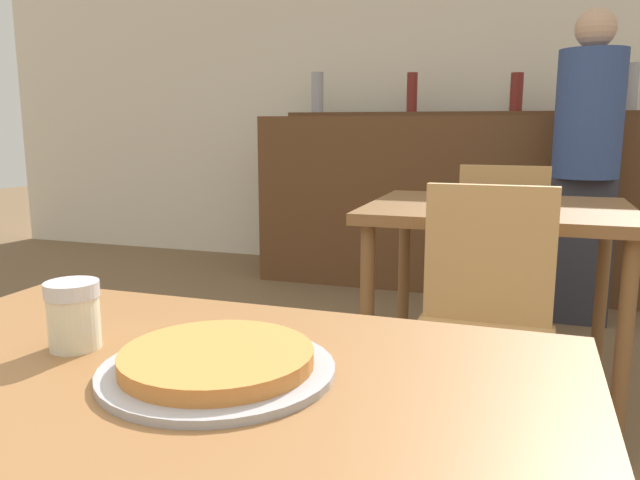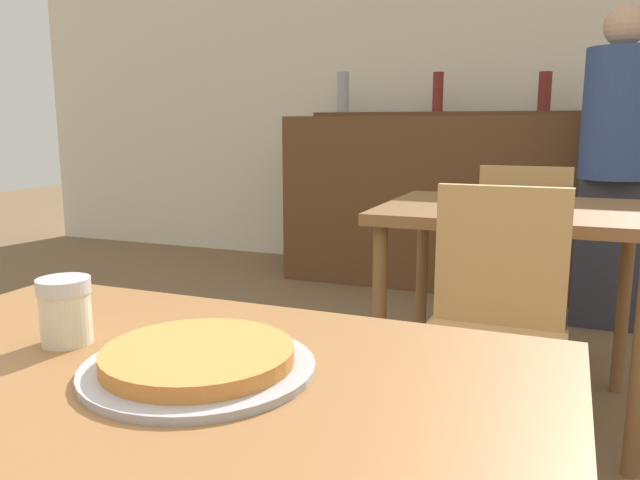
{
  "view_description": "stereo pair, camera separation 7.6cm",
  "coord_description": "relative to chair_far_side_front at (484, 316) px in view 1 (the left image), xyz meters",
  "views": [
    {
      "loc": [
        0.45,
        -0.72,
        1.07
      ],
      "look_at": [
        0.02,
        0.55,
        0.82
      ],
      "focal_mm": 35.0,
      "sensor_mm": 36.0,
      "label": 1
    },
    {
      "loc": [
        0.52,
        -0.69,
        1.07
      ],
      "look_at": [
        0.02,
        0.55,
        0.82
      ],
      "focal_mm": 35.0,
      "sensor_mm": 36.0,
      "label": 2
    }
  ],
  "objects": [
    {
      "name": "wall_back",
      "position": [
        -0.35,
        2.88,
        0.87
      ],
      "size": [
        8.0,
        0.05,
        2.8
      ],
      "color": "silver",
      "rests_on": "ground_plane"
    },
    {
      "name": "dining_table_near",
      "position": [
        -0.35,
        -1.07,
        0.11
      ],
      "size": [
        1.13,
        0.73,
        0.72
      ],
      "color": "brown",
      "rests_on": "ground_plane"
    },
    {
      "name": "dining_table_far",
      "position": [
        -0.0,
        0.56,
        0.16
      ],
      "size": [
        0.93,
        0.79,
        0.78
      ],
      "color": "brown",
      "rests_on": "ground_plane"
    },
    {
      "name": "bar_counter",
      "position": [
        -0.35,
        2.38,
        0.04
      ],
      "size": [
        2.6,
        0.56,
        1.12
      ],
      "color": "brown",
      "rests_on": "ground_plane"
    },
    {
      "name": "bar_back_shelf",
      "position": [
        -0.39,
        2.52,
        0.65
      ],
      "size": [
        2.39,
        0.24,
        0.32
      ],
      "color": "brown",
      "rests_on": "bar_counter"
    },
    {
      "name": "chair_far_side_front",
      "position": [
        0.0,
        0.0,
        0.0
      ],
      "size": [
        0.4,
        0.4,
        0.9
      ],
      "color": "tan",
      "rests_on": "ground_plane"
    },
    {
      "name": "chair_far_side_back",
      "position": [
        0.0,
        1.13,
        0.0
      ],
      "size": [
        0.4,
        0.4,
        0.9
      ],
      "rotation": [
        0.0,
        0.0,
        3.14
      ],
      "color": "tan",
      "rests_on": "ground_plane"
    },
    {
      "name": "pizza_tray",
      "position": [
        -0.3,
        -1.04,
        0.21
      ],
      "size": [
        0.33,
        0.33,
        0.04
      ],
      "color": "#A3A3A8",
      "rests_on": "dining_table_near"
    },
    {
      "name": "cheese_shaker",
      "position": [
        -0.57,
        -1.02,
        0.25
      ],
      "size": [
        0.08,
        0.08,
        0.11
      ],
      "color": "beige",
      "rests_on": "dining_table_near"
    },
    {
      "name": "person_standing",
      "position": [
        0.38,
        1.8,
        0.37
      ],
      "size": [
        0.34,
        0.34,
        1.65
      ],
      "color": "#2D2D38",
      "rests_on": "ground_plane"
    }
  ]
}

